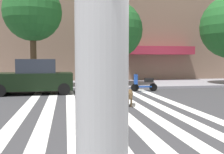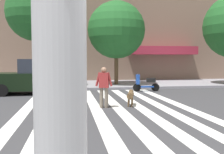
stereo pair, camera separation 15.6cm
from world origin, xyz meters
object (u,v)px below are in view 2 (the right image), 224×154
Objects in this scene: parked_scooter at (146,84)px; pedestrian_dog_walker at (104,85)px; street_tree_middle at (116,30)px; dog_on_leash at (131,95)px; street_tree_nearest at (35,13)px; parked_car_behind_first at (37,78)px.

pedestrian_dog_walker is at bearing -122.85° from parked_scooter.
street_tree_middle reaches higher than dog_on_leash.
street_tree_nearest is 6.07× the size of dog_on_leash.
pedestrian_dog_walker reaches higher than dog_on_leash.
parked_car_behind_first is 6.95m from street_tree_middle.
pedestrian_dog_walker is (3.54, -7.54, -4.09)m from street_tree_nearest.
pedestrian_dog_walker is 1.31m from dog_on_leash.
street_tree_middle is 8.84m from dog_on_leash.
street_tree_nearest reaches higher than pedestrian_dog_walker.
dog_on_leash is at bearing -46.69° from parked_car_behind_first.
street_tree_middle is at bearing 84.15° from dog_on_leash.
street_tree_middle is (5.20, 3.38, 3.15)m from parked_car_behind_first.
street_tree_nearest is 4.14× the size of pedestrian_dog_walker.
parked_car_behind_first is at bearing 122.88° from pedestrian_dog_walker.
street_tree_nearest is 9.76m from dog_on_leash.
parked_scooter is 5.03m from street_tree_middle.
street_tree_middle is 9.13m from pedestrian_dog_walker.
parked_car_behind_first is 6.39m from dog_on_leash.
pedestrian_dog_walker is (3.20, -4.95, 0.00)m from parked_car_behind_first.
street_tree_nearest is at bearing 123.10° from dog_on_leash.
dog_on_leash is at bearing -56.90° from street_tree_nearest.
street_tree_nearest is at bearing 115.15° from pedestrian_dog_walker.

